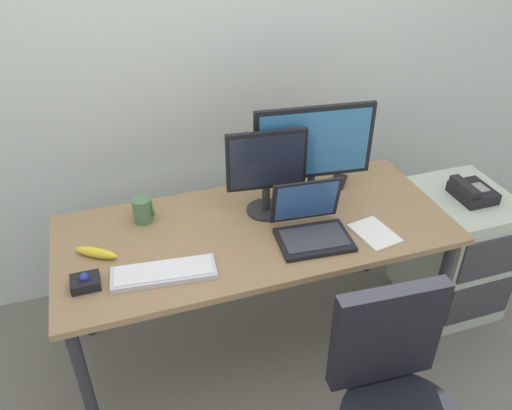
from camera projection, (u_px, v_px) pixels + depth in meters
The scene contains 14 objects.
ground_plane at pixel (256, 339), 2.70m from camera, with size 8.00×8.00×0.00m, color #6E685C.
back_wall at pixel (209, 31), 2.49m from camera, with size 6.00×0.10×2.80m, color silver.
desk at pixel (256, 240), 2.33m from camera, with size 1.75×0.76×0.73m.
file_cabinet at pixel (455, 250), 2.77m from camera, with size 0.42×0.53×0.69m.
desk_phone at pixel (472, 192), 2.54m from camera, with size 0.17×0.20×0.09m.
monitor_main at pixel (314, 148), 2.33m from camera, with size 0.55×0.18×0.48m.
monitor_side at pixel (266, 168), 2.27m from camera, with size 0.36×0.18×0.41m.
keyboard at pixel (164, 273), 2.02m from camera, with size 0.42×0.18×0.03m.
laptop at pixel (311, 225), 2.21m from camera, with size 0.33×0.29×0.24m.
trackball_mouse at pixel (85, 282), 1.96m from camera, with size 0.11×0.09×0.07m.
coffee_mug at pixel (143, 210), 2.30m from camera, with size 0.10×0.09×0.12m.
paper_notepad at pixel (375, 233), 2.25m from camera, with size 0.15×0.21×0.01m, color white.
cell_phone at pixel (339, 181), 2.61m from camera, with size 0.07×0.14×0.01m, color black.
banana at pixel (96, 253), 2.11m from camera, with size 0.19×0.04×0.04m, color yellow.
Camera 1 is at (-0.58, -1.75, 2.09)m, focal length 36.12 mm.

